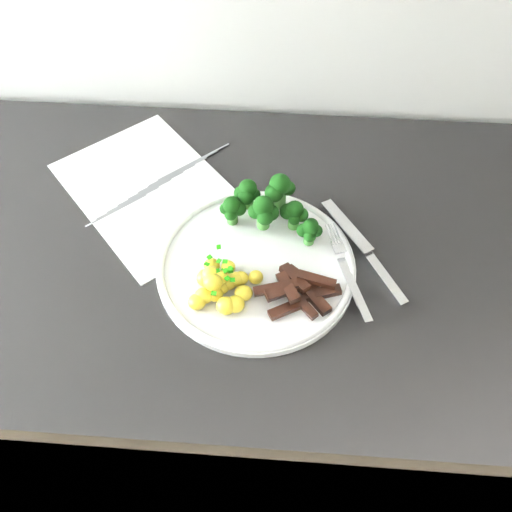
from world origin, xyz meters
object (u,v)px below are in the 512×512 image
Objects in this scene: beef_strips at (299,290)px; broccoli at (270,205)px; fork at (349,274)px; knife at (373,262)px; recipe_paper at (150,190)px; plate at (256,265)px; counter at (243,376)px; potatoes at (221,286)px.

broccoli is at bearing 110.25° from beef_strips.
fork is 0.05m from knife.
knife is at bearing 39.60° from fork.
beef_strips is at bearing -37.99° from recipe_paper.
plate is 0.13m from fork.
knife is at bearing 31.13° from beef_strips.
knife is at bearing -6.37° from counter.
potatoes is 0.11m from beef_strips.
recipe_paper is 0.38m from knife.
recipe_paper is at bearing 141.86° from plate.
fork is (0.17, -0.05, 0.49)m from counter.
plate is at bearing 48.39° from potatoes.
beef_strips reaches higher than recipe_paper.
plate is 0.08m from beef_strips.
counter is 8.52× the size of plate.
potatoes is at bearing -114.46° from broccoli.
beef_strips is (0.05, -0.13, -0.03)m from broccoli.
beef_strips reaches higher than fork.
potatoes is at bearing -162.71° from knife.
broccoli reaches higher than beef_strips.
recipe_paper is at bearing 153.35° from fork.
broccoli is at bearing 141.02° from fork.
fork is (0.32, -0.16, 0.02)m from recipe_paper.
fork is at bearing 25.80° from beef_strips.
counter is 0.50m from recipe_paper.
counter is 0.52m from broccoli.
recipe_paper is at bearing 125.69° from potatoes.
fork is at bearing -140.40° from knife.
plate is at bearing -38.14° from recipe_paper.
potatoes is at bearing -97.80° from counter.
recipe_paper is at bearing 145.34° from counter.
fork is at bearing 11.39° from potatoes.
broccoli reaches higher than potatoes.
recipe_paper is 0.36m from fork.
broccoli is (0.20, -0.06, 0.05)m from recipe_paper.
broccoli is 0.14m from beef_strips.
potatoes is (-0.01, -0.09, 0.49)m from counter.
counter is 0.51m from beef_strips.
broccoli is 1.55× the size of potatoes.
plate is at bearing -174.34° from knife.
recipe_paper is 1.30× the size of plate.
broccoli reaches higher than fork.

